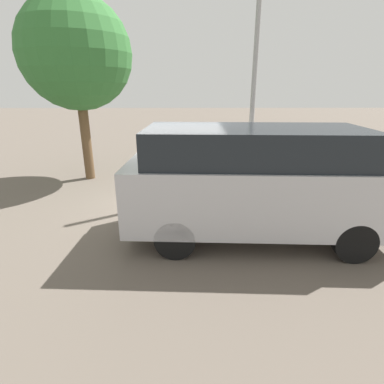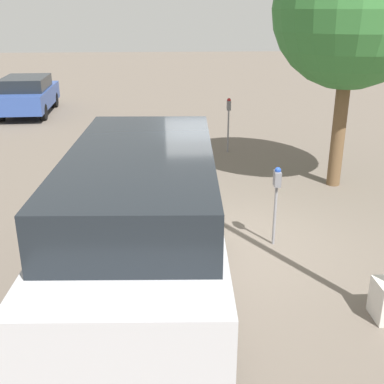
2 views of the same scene
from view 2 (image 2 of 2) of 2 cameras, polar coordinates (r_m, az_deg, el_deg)
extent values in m
plane|color=#60564C|center=(8.73, 5.39, -6.13)|extent=(80.00, 80.00, 0.00)
cylinder|color=gray|center=(8.58, 9.78, -2.76)|extent=(0.05, 0.05, 1.11)
cube|color=slate|center=(8.33, 10.07, 1.56)|extent=(0.20, 0.12, 0.26)
sphere|color=navy|center=(8.28, 10.14, 2.55)|extent=(0.11, 0.11, 0.11)
cylinder|color=gray|center=(14.05, 4.30, 7.18)|extent=(0.05, 0.05, 1.24)
cube|color=slate|center=(13.89, 4.39, 10.20)|extent=(0.20, 0.12, 0.26)
sphere|color=maroon|center=(13.86, 4.40, 10.81)|extent=(0.11, 0.11, 0.11)
cube|color=#B2B2B7|center=(6.55, -5.81, -6.14)|extent=(5.25, 2.27, 1.24)
cube|color=black|center=(6.30, -6.03, 2.06)|extent=(4.21, 2.05, 0.65)
cylinder|color=black|center=(5.54, 2.66, -19.47)|extent=(0.76, 0.28, 0.75)
cylinder|color=black|center=(5.73, -16.33, -18.90)|extent=(0.76, 0.28, 0.75)
cylinder|color=black|center=(8.24, 1.42, -4.87)|extent=(0.76, 0.28, 0.75)
cylinder|color=black|center=(8.36, -10.80, -4.85)|extent=(0.76, 0.28, 0.75)
cube|color=#2D478C|center=(20.42, -18.82, 10.58)|extent=(4.23, 1.92, 0.69)
cube|color=black|center=(20.13, -19.13, 12.09)|extent=(2.35, 1.70, 0.47)
cube|color=orange|center=(22.53, -19.12, 10.93)|extent=(0.08, 0.12, 0.20)
cylinder|color=black|center=(21.89, -20.01, 10.15)|extent=(0.62, 0.23, 0.61)
cylinder|color=black|center=(21.57, -15.97, 10.46)|extent=(0.62, 0.23, 0.61)
cylinder|color=black|center=(19.44, -21.72, 8.69)|extent=(0.62, 0.23, 0.61)
cylinder|color=black|center=(19.08, -17.21, 9.03)|extent=(0.62, 0.23, 0.61)
cylinder|color=brown|center=(11.66, 17.03, 7.28)|extent=(0.31, 0.31, 2.77)
sphere|color=#337033|center=(11.37, 18.47, 19.90)|extent=(3.37, 3.37, 3.37)
camera|label=1|loc=(9.40, -43.43, 9.32)|focal=28.00mm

